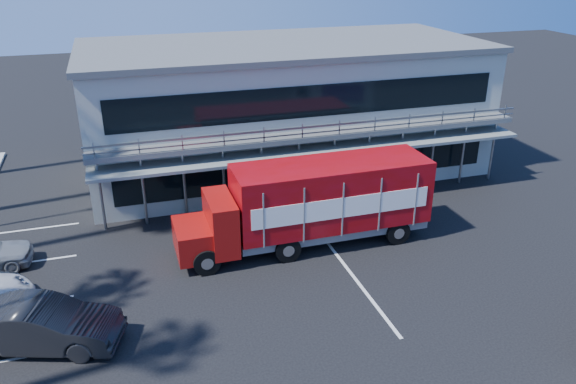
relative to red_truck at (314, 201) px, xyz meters
name	(u,v)px	position (x,y,z in m)	size (l,w,h in m)	color
ground	(326,316)	(-1.40, -5.22, -2.06)	(120.00, 120.00, 0.00)	black
building	(284,106)	(1.60, 9.72, 1.60)	(22.40, 12.00, 7.30)	#A3A799
red_truck	(314,201)	(0.00, 0.00, 0.00)	(11.13, 2.76, 3.74)	maroon
parked_car_b	(42,325)	(-10.90, -4.02, -1.22)	(1.76, 5.06, 1.67)	black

